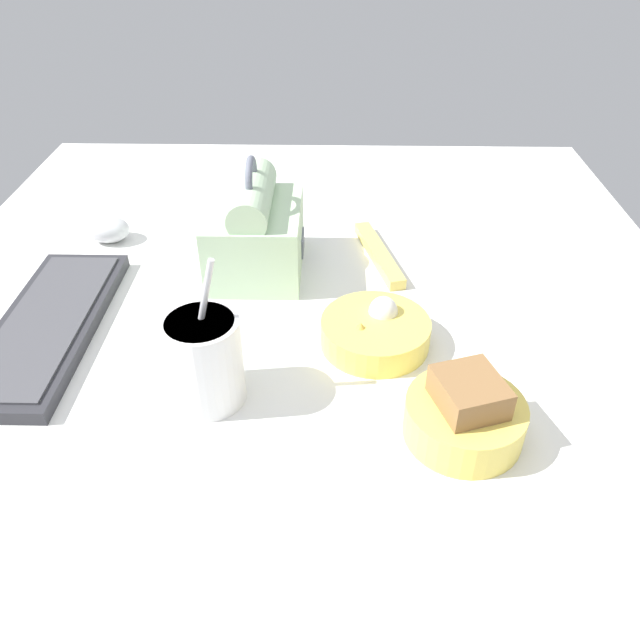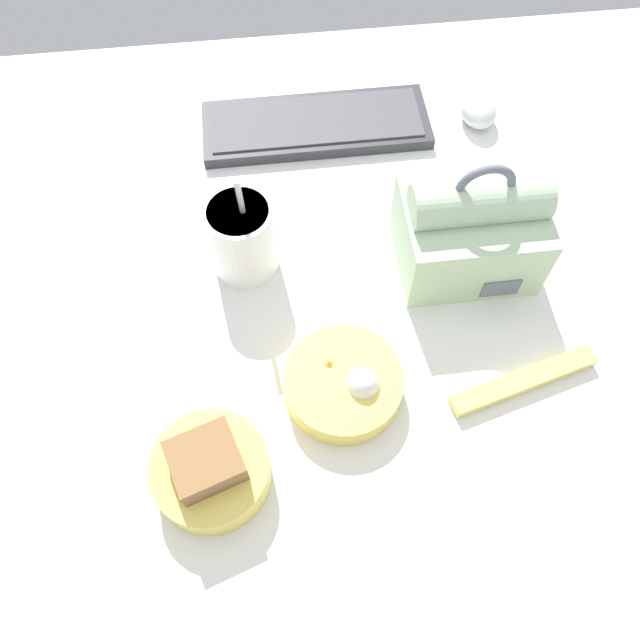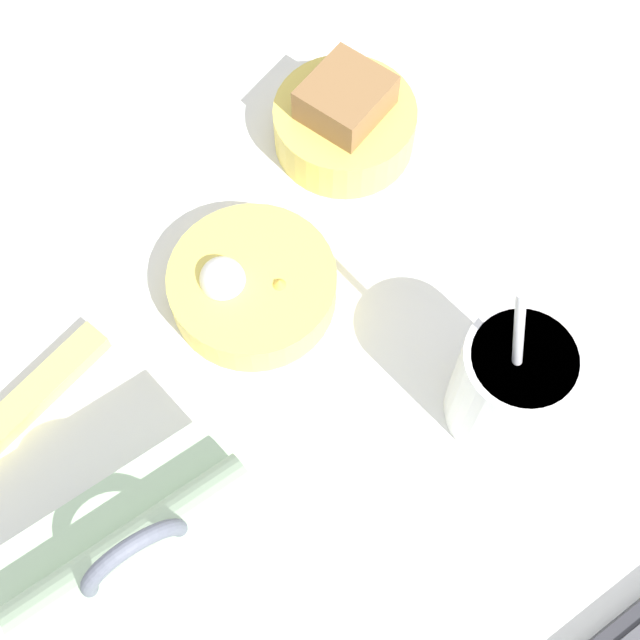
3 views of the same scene
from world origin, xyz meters
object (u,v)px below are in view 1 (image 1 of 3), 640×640
(chopstick_case, at_px, (379,254))
(bento_bowl_sandwich, at_px, (465,415))
(soup_cup, at_px, (204,359))
(lunch_bag, at_px, (255,231))
(computer_mouse, at_px, (108,230))
(bento_bowl_snacks, at_px, (375,331))
(keyboard, at_px, (48,325))

(chopstick_case, bearing_deg, bento_bowl_sandwich, -169.34)
(soup_cup, relative_size, chopstick_case, 0.97)
(soup_cup, distance_m, bento_bowl_sandwich, 0.28)
(lunch_bag, xyz_separation_m, chopstick_case, (0.03, -0.18, -0.05))
(lunch_bag, distance_m, computer_mouse, 0.26)
(soup_cup, height_order, computer_mouse, soup_cup)
(soup_cup, distance_m, bento_bowl_snacks, 0.22)
(keyboard, distance_m, lunch_bag, 0.31)
(bento_bowl_sandwich, bearing_deg, chopstick_case, 10.66)
(computer_mouse, bearing_deg, lunch_bag, -107.98)
(soup_cup, height_order, bento_bowl_sandwich, soup_cup)
(lunch_bag, xyz_separation_m, soup_cup, (-0.28, 0.03, -0.01))
(lunch_bag, height_order, chopstick_case, lunch_bag)
(chopstick_case, bearing_deg, lunch_bag, 99.87)
(bento_bowl_snacks, xyz_separation_m, chopstick_case, (0.21, -0.02, -0.01))
(bento_bowl_sandwich, height_order, bento_bowl_snacks, bento_bowl_sandwich)
(bento_bowl_snacks, bearing_deg, lunch_bag, 42.85)
(keyboard, relative_size, lunch_bag, 1.92)
(lunch_bag, relative_size, bento_bowl_sandwich, 1.39)
(keyboard, distance_m, soup_cup, 0.26)
(keyboard, height_order, bento_bowl_sandwich, bento_bowl_sandwich)
(lunch_bag, height_order, soup_cup, soup_cup)
(keyboard, distance_m, computer_mouse, 0.24)
(lunch_bag, relative_size, soup_cup, 0.98)
(lunch_bag, height_order, bento_bowl_snacks, lunch_bag)
(bento_bowl_snacks, height_order, chopstick_case, bento_bowl_snacks)
(keyboard, height_order, bento_bowl_snacks, bento_bowl_snacks)
(lunch_bag, bearing_deg, computer_mouse, 72.02)
(soup_cup, xyz_separation_m, bento_bowl_sandwich, (-0.05, -0.28, -0.03))
(soup_cup, xyz_separation_m, computer_mouse, (0.36, 0.22, -0.04))
(bento_bowl_snacks, bearing_deg, chopstick_case, -4.56)
(bento_bowl_snacks, height_order, computer_mouse, bento_bowl_snacks)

